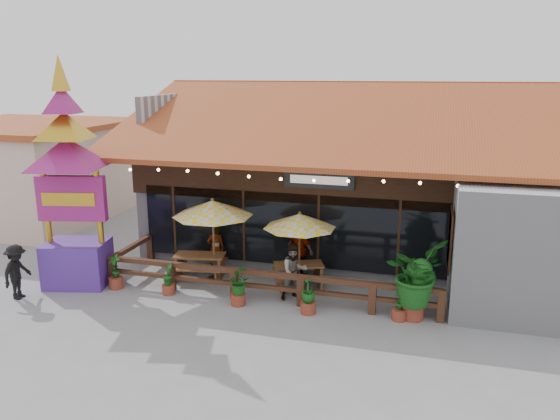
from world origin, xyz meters
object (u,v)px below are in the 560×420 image
(picnic_table_right, at_px, (299,271))
(umbrella_left, at_px, (213,209))
(umbrella_right, at_px, (300,221))
(tropical_plant, at_px, (415,275))
(thai_sign_tower, at_px, (68,159))
(picnic_table_left, at_px, (200,262))
(pedestrian, at_px, (17,272))

(picnic_table_right, bearing_deg, umbrella_left, -175.85)
(umbrella_left, relative_size, umbrella_right, 1.14)
(tropical_plant, bearing_deg, umbrella_right, 157.50)
(picnic_table_right, height_order, thai_sign_tower, thai_sign_tower)
(umbrella_left, distance_m, tropical_plant, 6.40)
(umbrella_right, relative_size, picnic_table_left, 1.62)
(picnic_table_left, xyz_separation_m, picnic_table_right, (3.24, 0.11, -0.03))
(picnic_table_right, distance_m, pedestrian, 8.26)
(thai_sign_tower, relative_size, tropical_plant, 3.43)
(picnic_table_left, bearing_deg, picnic_table_right, 1.88)
(picnic_table_left, bearing_deg, tropical_plant, -11.00)
(umbrella_left, relative_size, thai_sign_tower, 0.45)
(tropical_plant, bearing_deg, thai_sign_tower, -178.55)
(umbrella_right, xyz_separation_m, thai_sign_tower, (-6.64, -1.70, 1.86))
(pedestrian, bearing_deg, picnic_table_right, -71.37)
(pedestrian, bearing_deg, tropical_plant, -84.83)
(picnic_table_left, xyz_separation_m, tropical_plant, (6.73, -1.31, 0.73))
(umbrella_left, bearing_deg, picnic_table_left, 170.60)
(thai_sign_tower, height_order, tropical_plant, thai_sign_tower)
(umbrella_right, bearing_deg, picnic_table_left, -177.66)
(tropical_plant, bearing_deg, picnic_table_left, 169.00)
(umbrella_left, xyz_separation_m, picnic_table_left, (-0.54, 0.09, -1.82))
(umbrella_right, bearing_deg, picnic_table_right, -113.69)
(umbrella_right, bearing_deg, umbrella_left, -175.31)
(pedestrian, bearing_deg, thai_sign_tower, -38.94)
(picnic_table_right, bearing_deg, thai_sign_tower, -165.85)
(tropical_plant, bearing_deg, umbrella_left, 168.86)
(picnic_table_right, xyz_separation_m, tropical_plant, (3.49, -1.41, 0.76))
(umbrella_left, height_order, umbrella_right, umbrella_left)
(umbrella_left, bearing_deg, pedestrian, -149.63)
(pedestrian, bearing_deg, umbrella_right, -71.23)
(picnic_table_left, height_order, tropical_plant, tropical_plant)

